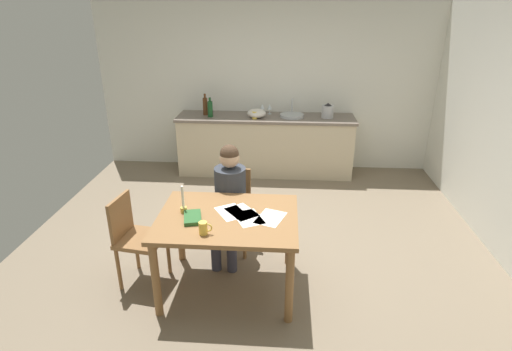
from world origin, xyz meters
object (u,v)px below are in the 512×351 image
(dining_table, at_px, (228,227))
(chair_at_table, at_px, (232,206))
(wine_glass_by_kettle, at_px, (262,107))
(sink_unit, at_px, (292,115))
(stovetop_kettle, at_px, (328,111))
(person_seated, at_px, (229,195))
(teacup_on_counter, at_px, (255,115))
(bottle_vinegar, at_px, (210,109))
(wine_glass_near_sink, at_px, (270,107))
(book_magazine, at_px, (193,218))
(bottle_oil, at_px, (205,106))
(chair_side_empty, at_px, (135,236))
(mixing_bowl, at_px, (257,113))
(coffee_mug, at_px, (204,228))
(candlestick, at_px, (183,205))

(dining_table, xyz_separation_m, chair_at_table, (-0.05, 0.72, -0.16))
(dining_table, bearing_deg, wine_glass_by_kettle, 87.55)
(sink_unit, relative_size, stovetop_kettle, 1.64)
(person_seated, height_order, teacup_on_counter, person_seated)
(bottle_vinegar, distance_m, wine_glass_near_sink, 0.91)
(book_magazine, bearing_deg, bottle_oil, 84.83)
(person_seated, distance_m, teacup_on_counter, 2.17)
(chair_side_empty, bearing_deg, dining_table, -2.66)
(stovetop_kettle, bearing_deg, chair_side_empty, -125.02)
(teacup_on_counter, bearing_deg, dining_table, -90.78)
(person_seated, height_order, book_magazine, person_seated)
(book_magazine, distance_m, mixing_bowl, 2.90)
(book_magazine, bearing_deg, coffee_mug, -71.95)
(candlestick, height_order, wine_glass_by_kettle, wine_glass_by_kettle)
(chair_side_empty, bearing_deg, book_magazine, -11.32)
(candlestick, distance_m, bottle_oil, 2.88)
(chair_side_empty, relative_size, bottle_oil, 2.72)
(teacup_on_counter, bearing_deg, book_magazine, -96.73)
(dining_table, distance_m, teacup_on_counter, 2.74)
(chair_at_table, xyz_separation_m, bottle_vinegar, (-0.58, 2.07, 0.54))
(bottle_vinegar, xyz_separation_m, stovetop_kettle, (1.74, 0.08, -0.02))
(mixing_bowl, distance_m, teacup_on_counter, 0.08)
(book_magazine, bearing_deg, wine_glass_near_sink, 66.67)
(chair_side_empty, relative_size, wine_glass_by_kettle, 5.65)
(candlestick, xyz_separation_m, sink_unit, (0.98, 2.83, 0.10))
(person_seated, xyz_separation_m, book_magazine, (-0.23, -0.64, 0.09))
(chair_at_table, xyz_separation_m, book_magazine, (-0.24, -0.79, 0.28))
(coffee_mug, height_order, candlestick, candlestick)
(chair_at_table, xyz_separation_m, sink_unit, (0.64, 2.16, 0.44))
(wine_glass_by_kettle, bearing_deg, teacup_on_counter, -107.12)
(candlestick, relative_size, wine_glass_near_sink, 1.66)
(teacup_on_counter, bearing_deg, bottle_vinegar, 174.14)
(chair_at_table, height_order, mixing_bowl, mixing_bowl)
(dining_table, xyz_separation_m, bottle_vinegar, (-0.64, 2.79, 0.38))
(wine_glass_by_kettle, distance_m, teacup_on_counter, 0.32)
(chair_at_table, relative_size, bottle_vinegar, 3.01)
(bottle_vinegar, bearing_deg, sink_unit, 3.98)
(candlestick, bearing_deg, dining_table, -6.44)
(bottle_oil, relative_size, wine_glass_near_sink, 2.08)
(candlestick, relative_size, mixing_bowl, 0.92)
(chair_at_table, distance_m, coffee_mug, 1.08)
(chair_at_table, height_order, book_magazine, chair_at_table)
(coffee_mug, relative_size, stovetop_kettle, 0.51)
(coffee_mug, distance_m, wine_glass_near_sink, 3.36)
(person_seated, xyz_separation_m, bottle_oil, (-0.67, 2.33, 0.36))
(coffee_mug, relative_size, book_magazine, 0.45)
(dining_table, relative_size, wine_glass_near_sink, 7.97)
(chair_at_table, xyz_separation_m, candlestick, (-0.34, -0.67, 0.34))
(bottle_oil, bearing_deg, chair_at_table, -72.80)
(teacup_on_counter, bearing_deg, coffee_mug, -93.53)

